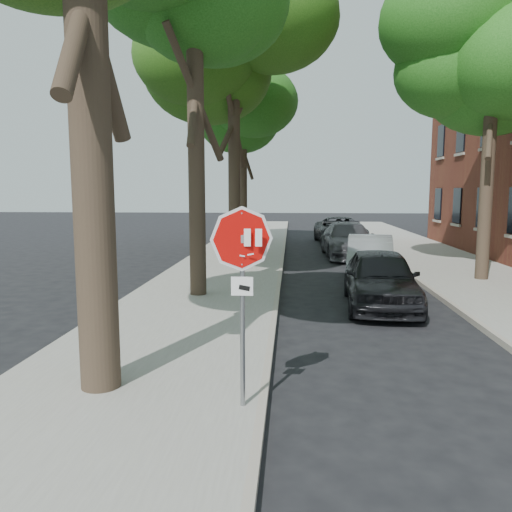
{
  "coord_description": "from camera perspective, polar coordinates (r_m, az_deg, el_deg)",
  "views": [
    {
      "loc": [
        -0.09,
        -6.21,
        2.92
      ],
      "look_at": [
        -0.55,
        0.39,
        2.05
      ],
      "focal_mm": 35.0,
      "sensor_mm": 36.0,
      "label": 1
    }
  ],
  "objects": [
    {
      "name": "sidewalk_right",
      "position": [
        19.41,
        22.29,
        -1.55
      ],
      "size": [
        4.0,
        55.0,
        0.12
      ],
      "primitive_type": "cube",
      "color": "gray",
      "rests_on": "ground"
    },
    {
      "name": "car_c",
      "position": [
        22.36,
        10.47,
        1.8
      ],
      "size": [
        2.3,
        5.27,
        1.51
      ],
      "primitive_type": "imported",
      "rotation": [
        0.0,
        0.0,
        0.04
      ],
      "color": "#434247",
      "rests_on": "ground"
    },
    {
      "name": "stop_sign",
      "position": [
        6.29,
        -1.59,
        -1.4
      ],
      "size": [
        0.76,
        0.34,
        2.61
      ],
      "color": "gray",
      "rests_on": "sidewalk_left"
    },
    {
      "name": "curb_left",
      "position": [
        18.43,
        2.88,
        -1.43
      ],
      "size": [
        0.12,
        55.0,
        0.13
      ],
      "primitive_type": "cube",
      "color": "#9E9384",
      "rests_on": "ground"
    },
    {
      "name": "car_b",
      "position": [
        17.46,
        12.88,
        -0.02
      ],
      "size": [
        2.04,
        4.39,
        1.39
      ],
      "primitive_type": "imported",
      "rotation": [
        0.0,
        0.0,
        -0.14
      ],
      "color": "gray",
      "rests_on": "ground"
    },
    {
      "name": "tree_mid_a",
      "position": [
        14.35,
        -7.1,
        26.49
      ],
      "size": [
        5.59,
        5.19,
        9.84
      ],
      "color": "black",
      "rests_on": "sidewalk_left"
    },
    {
      "name": "curb_right",
      "position": [
        18.87,
        16.37,
        -1.52
      ],
      "size": [
        0.12,
        55.0,
        0.13
      ],
      "primitive_type": "cube",
      "color": "#9E9384",
      "rests_on": "ground"
    },
    {
      "name": "car_d",
      "position": [
        27.87,
        9.59,
        2.88
      ],
      "size": [
        2.74,
        5.42,
        1.47
      ],
      "primitive_type": "imported",
      "rotation": [
        0.0,
        0.0,
        0.06
      ],
      "color": "black",
      "rests_on": "ground"
    },
    {
      "name": "ground",
      "position": [
        6.86,
        4.61,
        -17.72
      ],
      "size": [
        120.0,
        120.0,
        0.0
      ],
      "primitive_type": "plane",
      "color": "black",
      "rests_on": "ground"
    },
    {
      "name": "tree_mid_b",
      "position": [
        21.08,
        -2.61,
        21.41
      ],
      "size": [
        5.88,
        5.46,
        10.36
      ],
      "color": "black",
      "rests_on": "sidewalk_left"
    },
    {
      "name": "tree_right",
      "position": [
        17.93,
        25.43,
        20.65
      ],
      "size": [
        5.29,
        4.91,
        9.33
      ],
      "color": "black",
      "rests_on": "sidewalk_right"
    },
    {
      "name": "tree_far",
      "position": [
        27.78,
        -1.49,
        16.38
      ],
      "size": [
        5.29,
        4.91,
        9.33
      ],
      "color": "black",
      "rests_on": "sidewalk_left"
    },
    {
      "name": "sidewalk_left",
      "position": [
        18.59,
        -3.45,
        -1.38
      ],
      "size": [
        4.0,
        55.0,
        0.12
      ],
      "primitive_type": "cube",
      "color": "gray",
      "rests_on": "ground"
    },
    {
      "name": "car_a",
      "position": [
        12.93,
        14.03,
        -2.48
      ],
      "size": [
        2.01,
        4.4,
        1.46
      ],
      "primitive_type": "imported",
      "rotation": [
        0.0,
        0.0,
        -0.07
      ],
      "color": "black",
      "rests_on": "ground"
    }
  ]
}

